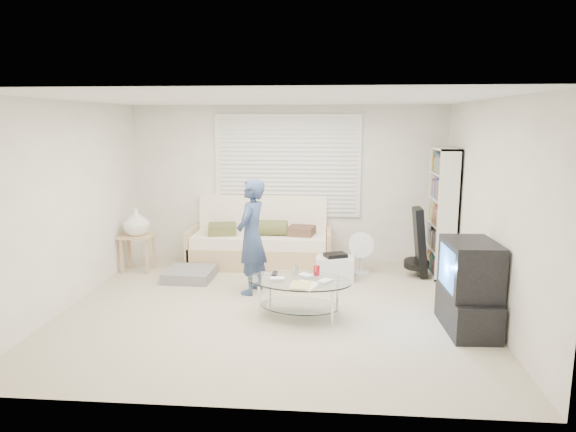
# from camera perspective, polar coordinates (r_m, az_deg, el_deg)

# --- Properties ---
(ground) EXTENTS (5.00, 5.00, 0.00)m
(ground) POSITION_cam_1_polar(r_m,az_deg,el_deg) (6.39, -1.73, -10.13)
(ground) COLOR tan
(ground) RESTS_ON ground
(room_shell) EXTENTS (5.02, 4.52, 2.51)m
(room_shell) POSITION_cam_1_polar(r_m,az_deg,el_deg) (6.49, -1.33, 4.99)
(room_shell) COLOR beige
(room_shell) RESTS_ON ground
(window_blinds) EXTENTS (2.32, 0.08, 1.62)m
(window_blinds) POSITION_cam_1_polar(r_m,az_deg,el_deg) (8.20, -0.05, 5.60)
(window_blinds) COLOR silver
(window_blinds) RESTS_ON ground
(futon_sofa) EXTENTS (2.21, 0.89, 1.08)m
(futon_sofa) POSITION_cam_1_polar(r_m,az_deg,el_deg) (8.12, -3.04, -3.02)
(futon_sofa) COLOR tan
(futon_sofa) RESTS_ON ground
(grey_floor_pillow) EXTENTS (0.68, 0.68, 0.15)m
(grey_floor_pillow) POSITION_cam_1_polar(r_m,az_deg,el_deg) (7.59, -10.84, -6.36)
(grey_floor_pillow) COLOR gray
(grey_floor_pillow) RESTS_ON ground
(side_table) EXTENTS (0.49, 0.39, 0.97)m
(side_table) POSITION_cam_1_polar(r_m,az_deg,el_deg) (8.05, -16.48, -0.91)
(side_table) COLOR tan
(side_table) RESTS_ON ground
(bookshelf) EXTENTS (0.30, 0.79, 1.88)m
(bookshelf) POSITION_cam_1_polar(r_m,az_deg,el_deg) (7.84, 16.74, 0.40)
(bookshelf) COLOR white
(bookshelf) RESTS_ON ground
(guitar_case) EXTENTS (0.36, 0.37, 1.01)m
(guitar_case) POSITION_cam_1_polar(r_m,az_deg,el_deg) (7.72, 14.35, -3.35)
(guitar_case) COLOR black
(guitar_case) RESTS_ON ground
(floor_fan) EXTENTS (0.39, 0.26, 0.64)m
(floor_fan) POSITION_cam_1_polar(r_m,az_deg,el_deg) (7.73, 8.12, -3.69)
(floor_fan) COLOR white
(floor_fan) RESTS_ON ground
(storage_bin) EXTENTS (0.55, 0.40, 0.38)m
(storage_bin) POSITION_cam_1_polar(r_m,az_deg,el_deg) (7.48, 5.26, -5.68)
(storage_bin) COLOR white
(storage_bin) RESTS_ON ground
(tv_unit) EXTENTS (0.54, 0.93, 0.99)m
(tv_unit) POSITION_cam_1_polar(r_m,az_deg,el_deg) (5.94, 19.45, -7.48)
(tv_unit) COLOR black
(tv_unit) RESTS_ON ground
(coffee_table) EXTENTS (1.30, 0.93, 0.57)m
(coffee_table) POSITION_cam_1_polar(r_m,az_deg,el_deg) (6.00, 1.31, -7.89)
(coffee_table) COLOR silver
(coffee_table) RESTS_ON ground
(standing_person) EXTENTS (0.50, 0.63, 1.53)m
(standing_person) POSITION_cam_1_polar(r_m,az_deg,el_deg) (6.74, -4.07, -2.29)
(standing_person) COLOR #33546D
(standing_person) RESTS_ON ground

